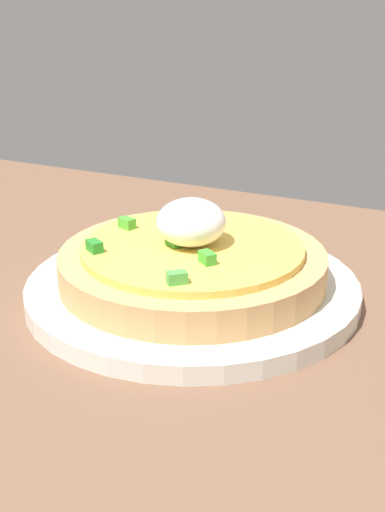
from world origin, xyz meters
TOP-DOWN VIEW (x-y plane):
  - dining_table at (0.00, 0.00)cm, footprint 93.48×72.15cm
  - plate at (5.62, -9.46)cm, footprint 24.59×24.59cm
  - pizza at (5.64, -9.47)cm, footprint 19.59×19.59cm

SIDE VIEW (x-z plane):
  - dining_table at x=0.00cm, z-range 0.00..2.72cm
  - plate at x=5.62cm, z-range 2.72..4.09cm
  - pizza at x=5.64cm, z-range 2.58..8.82cm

